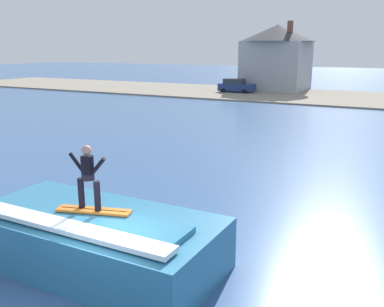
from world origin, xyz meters
The scene contains 7 objects.
ground_plane centered at (0.00, 0.00, 0.00)m, with size 260.00×260.00×0.00m, color #37588A.
wave_crest centered at (-1.18, 1.10, 0.72)m, with size 6.63×3.19×1.52m.
surfboard centered at (-1.04, 1.03, 1.55)m, with size 1.95×0.92×0.06m.
surfer centered at (-1.15, 1.01, 2.50)m, with size 1.15×0.32×1.65m.
shoreline_bank centered at (0.00, 43.99, 0.09)m, with size 120.00×16.41×0.17m.
car_near_shore centered at (-14.55, 43.59, 0.95)m, with size 4.45×2.19×1.86m.
house_with_chimney centered at (-11.18, 49.27, 4.72)m, with size 9.97×9.97×8.92m.
Camera 1 is at (5.82, -6.63, 5.50)m, focal length 39.62 mm.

